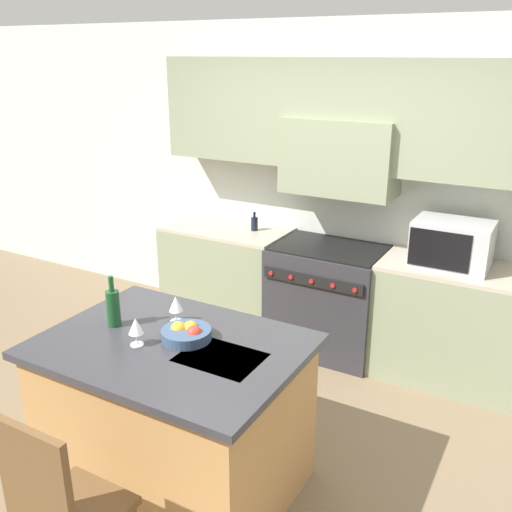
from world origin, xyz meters
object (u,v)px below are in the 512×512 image
object	(u,v)px
microwave	(452,244)
fruit_bowl	(187,333)
range_stove	(327,299)
oil_bottle_on_counter	(254,223)
wine_glass_far	(176,305)
wine_glass_near	(136,327)
island_chair	(60,507)
wine_bottle	(113,307)

from	to	relation	value
microwave	fruit_bowl	distance (m)	2.17
range_stove	oil_bottle_on_counter	xyz separation A→B (m)	(-0.75, 0.07, 0.54)
wine_glass_far	oil_bottle_on_counter	xyz separation A→B (m)	(-0.51, 1.82, -0.05)
wine_glass_near	oil_bottle_on_counter	distance (m)	2.21
microwave	fruit_bowl	size ratio (longest dim) A/B	1.99
island_chair	fruit_bowl	distance (m)	1.05
range_stove	microwave	distance (m)	1.15
fruit_bowl	oil_bottle_on_counter	xyz separation A→B (m)	(-0.69, 1.97, 0.02)
wine_glass_far	oil_bottle_on_counter	distance (m)	1.89
range_stove	oil_bottle_on_counter	world-z (taller)	oil_bottle_on_counter
wine_bottle	fruit_bowl	distance (m)	0.48
range_stove	microwave	size ratio (longest dim) A/B	1.68
microwave	island_chair	xyz separation A→B (m)	(-1.00, -2.89, -0.52)
wine_bottle	wine_glass_near	size ratio (longest dim) A/B	1.90
range_stove	island_chair	world-z (taller)	island_chair
microwave	oil_bottle_on_counter	size ratio (longest dim) A/B	3.28
island_chair	fruit_bowl	world-z (taller)	island_chair
microwave	fruit_bowl	xyz separation A→B (m)	(-1.02, -1.91, -0.13)
wine_glass_near	wine_glass_far	size ratio (longest dim) A/B	1.00
microwave	island_chair	size ratio (longest dim) A/B	0.53
island_chair	wine_bottle	distance (m)	1.13
fruit_bowl	wine_bottle	bearing A→B (deg)	-171.52
range_stove	oil_bottle_on_counter	bearing A→B (deg)	174.50
range_stove	wine_bottle	distance (m)	2.12
microwave	wine_glass_far	xyz separation A→B (m)	(-1.20, -1.77, -0.06)
microwave	wine_glass_near	distance (m)	2.43
microwave	wine_glass_far	distance (m)	2.14
fruit_bowl	range_stove	bearing A→B (deg)	87.97
range_stove	island_chair	size ratio (longest dim) A/B	0.88
island_chair	wine_glass_near	bearing A→B (deg)	104.85
oil_bottle_on_counter	island_chair	bearing A→B (deg)	-76.58
microwave	wine_glass_far	world-z (taller)	microwave
range_stove	microwave	world-z (taller)	microwave
wine_bottle	oil_bottle_on_counter	bearing A→B (deg)	96.27
range_stove	oil_bottle_on_counter	size ratio (longest dim) A/B	5.50
wine_glass_far	oil_bottle_on_counter	world-z (taller)	oil_bottle_on_counter
wine_glass_far	island_chair	bearing A→B (deg)	-80.16
range_stove	wine_bottle	size ratio (longest dim) A/B	3.02
range_stove	oil_bottle_on_counter	distance (m)	0.93
wine_bottle	island_chair	bearing A→B (deg)	-62.22
fruit_bowl	oil_bottle_on_counter	size ratio (longest dim) A/B	1.65
wine_bottle	fruit_bowl	bearing A→B (deg)	8.48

